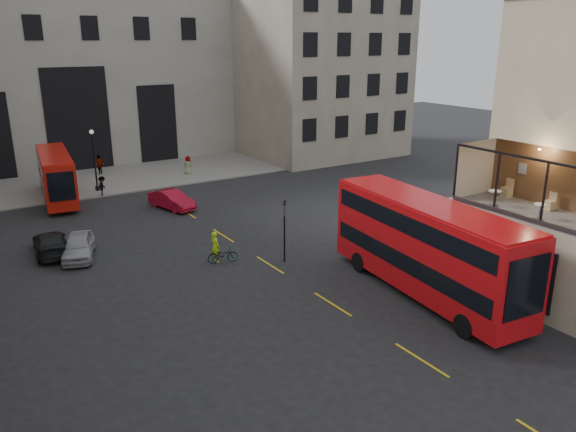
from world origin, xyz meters
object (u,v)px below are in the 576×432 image
bicycle (223,255)px  cafe_table_far (495,196)px  car_c (50,243)px  pedestrian_b (102,187)px  car_b (172,200)px  bus_far (56,174)px  traffic_light_near (284,223)px  cafe_chair_d (507,191)px  bus_near (426,244)px  pedestrian_c (100,165)px  cafe_chair_c (550,205)px  car_a (78,246)px  pedestrian_d (188,165)px  street_lamp_b (95,164)px  cafe_table_mid (540,209)px  cyclist (215,247)px

bicycle → cafe_table_far: 15.33m
car_c → pedestrian_b: pedestrian_b is taller
car_b → bus_far: bearing=118.5°
traffic_light_near → cafe_chair_d: cafe_chair_d is taller
cafe_chair_d → traffic_light_near: bearing=136.4°
bus_near → cafe_table_far: (3.05, -1.41, 2.36)m
pedestrian_b → pedestrian_c: bearing=16.0°
bus_far → cafe_chair_c: 36.08m
car_a → pedestrian_c: pedestrian_c is taller
pedestrian_d → pedestrian_b: bearing=71.8°
traffic_light_near → bicycle: size_ratio=2.17×
traffic_light_near → bus_far: bearing=111.7°
traffic_light_near → car_b: 13.98m
cafe_table_far → street_lamp_b: bearing=110.7°
car_b → pedestrian_b: bearing=103.6°
pedestrian_c → cafe_chair_c: cafe_chair_c is taller
cafe_chair_c → cafe_table_mid: bearing=-160.3°
pedestrian_b → cafe_chair_c: size_ratio=1.97×
pedestrian_c → pedestrian_b: bearing=38.8°
pedestrian_b → bus_far: bearing=106.4°
street_lamp_b → pedestrian_d: (9.06, 1.61, -1.48)m
car_a → pedestrian_d: bearing=67.8°
bus_far → pedestrian_d: bearing=12.0°
traffic_light_near → bicycle: 4.13m
traffic_light_near → car_a: size_ratio=0.89×
cafe_table_far → cafe_chair_c: cafe_chair_c is taller
car_a → pedestrian_d: 21.59m
bus_far → cafe_table_far: cafe_table_far is taller
bus_near → car_b: 22.06m
bus_far → car_c: bus_far is taller
street_lamp_b → pedestrian_c: (1.86, 6.00, -1.41)m
cyclist → pedestrian_c: bearing=-9.2°
car_a → cafe_chair_c: bearing=-26.1°
pedestrian_c → cafe_table_far: bearing=67.3°
bus_far → cafe_table_far: 33.63m
car_b → pedestrian_c: bearing=81.4°
car_b → cafe_table_mid: size_ratio=6.00×
car_a → car_b: size_ratio=0.99×
car_c → cafe_chair_c: 28.18m
bicycle → cafe_chair_d: cafe_chair_d is taller
pedestrian_b → cafe_table_far: cafe_table_far is taller
pedestrian_b → pedestrian_c: (1.89, 7.81, 0.13)m
cyclist → pedestrian_d: (7.46, 21.38, -0.01)m
car_a → car_c: car_a is taller
bicycle → cafe_table_mid: bearing=-127.9°
bus_near → cafe_chair_d: 5.49m
pedestrian_d → car_b: bearing=111.6°
street_lamp_b → car_b: street_lamp_b is taller
street_lamp_b → cafe_chair_c: size_ratio=6.13×
bus_near → bicycle: bus_near is taller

